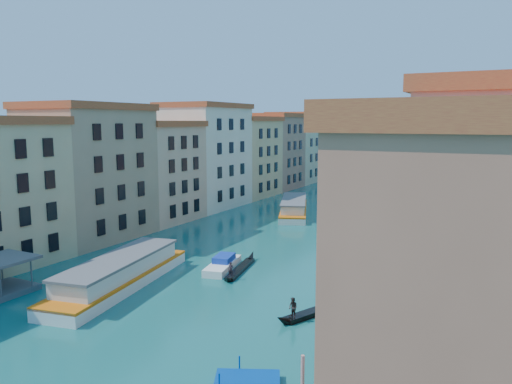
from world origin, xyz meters
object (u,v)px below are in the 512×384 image
vaporetto_far (294,207)px  vaporetto_near (120,273)px  gondola_right (322,307)px  gondola_fore (240,268)px

vaporetto_far → vaporetto_near: bearing=-111.3°
vaporetto_far → gondola_right: 48.73m
vaporetto_near → gondola_fore: size_ratio=2.00×
vaporetto_far → gondola_right: bearing=-85.2°
gondola_fore → gondola_right: gondola_right is taller
vaporetto_near → gondola_fore: (8.57, 10.79, -1.07)m
vaporetto_near → vaporetto_far: (0.17, 46.85, -0.09)m
vaporetto_far → gondola_fore: 37.03m
vaporetto_far → gondola_fore: bearing=-97.9°
vaporetto_near → gondola_right: size_ratio=1.94×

